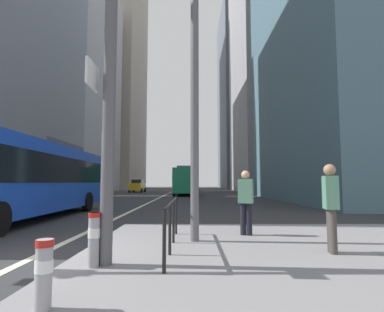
{
  "coord_description": "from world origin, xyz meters",
  "views": [
    {
      "loc": [
        3.23,
        -6.31,
        1.53
      ],
      "look_at": [
        3.04,
        31.43,
        4.78
      ],
      "focal_mm": 28.64,
      "sensor_mm": 36.0,
      "label": 1
    }
  ],
  "objects": [
    {
      "name": "city_bus_red_receding",
      "position": [
        2.43,
        31.48,
        1.84
      ],
      "size": [
        2.76,
        11.15,
        3.4
      ],
      "color": "#198456",
      "rests_on": "ground"
    },
    {
      "name": "office_tower_left_mid",
      "position": [
        -16.0,
        41.9,
        18.33
      ],
      "size": [
        10.46,
        22.11,
        36.66
      ],
      "primitive_type": "cube",
      "color": "#9E9EA3",
      "rests_on": "ground"
    },
    {
      "name": "lane_centre_line",
      "position": [
        0.0,
        30.0,
        0.01
      ],
      "size": [
        0.2,
        80.0,
        0.01
      ],
      "primitive_type": "cube",
      "color": "beige",
      "rests_on": "ground"
    },
    {
      "name": "car_oncoming_mid",
      "position": [
        -5.22,
        41.32,
        0.99
      ],
      "size": [
        2.14,
        4.39,
        1.94
      ],
      "color": "gold",
      "rests_on": "ground"
    },
    {
      "name": "office_tower_left_far",
      "position": [
        -16.0,
        67.49,
        27.31
      ],
      "size": [
        12.86,
        22.7,
        54.63
      ],
      "primitive_type": "cube",
      "color": "gray",
      "rests_on": "ground"
    },
    {
      "name": "office_tower_right_mid",
      "position": [
        17.0,
        45.94,
        27.52
      ],
      "size": [
        11.98,
        19.99,
        55.03
      ],
      "primitive_type": "cube",
      "color": "#9E9EA3",
      "rests_on": "ground"
    },
    {
      "name": "office_tower_right_far",
      "position": [
        17.0,
        72.94,
        23.61
      ],
      "size": [
        12.15,
        23.45,
        47.22
      ],
      "primitive_type": "cube",
      "color": "slate",
      "rests_on": "ground"
    },
    {
      "name": "bollard_left",
      "position": [
        1.6,
        -2.88,
        0.57
      ],
      "size": [
        0.2,
        0.2,
        0.75
      ],
      "color": "#99999E",
      "rests_on": "median_island"
    },
    {
      "name": "ground_plane",
      "position": [
        0.0,
        20.0,
        0.0
      ],
      "size": [
        160.0,
        160.0,
        0.0
      ],
      "primitive_type": "plane",
      "color": "#303033"
    },
    {
      "name": "median_island",
      "position": [
        5.5,
        -1.0,
        0.07
      ],
      "size": [
        9.0,
        10.0,
        0.15
      ],
      "primitive_type": "cube",
      "color": "gray",
      "rests_on": "ground"
    },
    {
      "name": "car_receding_near",
      "position": [
        3.37,
        47.33,
        0.99
      ],
      "size": [
        2.17,
        4.58,
        1.94
      ],
      "color": "maroon",
      "rests_on": "ground"
    },
    {
      "name": "bollard_right",
      "position": [
        1.61,
        -1.18,
        0.64
      ],
      "size": [
        0.2,
        0.2,
        0.88
      ],
      "color": "#99999E",
      "rests_on": "median_island"
    },
    {
      "name": "pedestrian_walking",
      "position": [
        4.65,
        1.86,
        1.09
      ],
      "size": [
        0.44,
        0.35,
        1.69
      ],
      "color": "black",
      "rests_on": "median_island"
    },
    {
      "name": "street_lamp_post",
      "position": [
        3.29,
        1.04,
        5.28
      ],
      "size": [
        5.5,
        0.32,
        8.0
      ],
      "color": "#56565B",
      "rests_on": "median_island"
    },
    {
      "name": "pedestrian_waiting",
      "position": [
        5.98,
        -0.2,
        1.12
      ],
      "size": [
        0.31,
        0.42,
        1.74
      ],
      "color": "#423D38",
      "rests_on": "median_island"
    },
    {
      "name": "city_bus_blue_oncoming",
      "position": [
        -3.47,
        6.2,
        1.84
      ],
      "size": [
        2.81,
        12.06,
        3.4
      ],
      "color": "blue",
      "rests_on": "ground"
    },
    {
      "name": "pedestrian_railing",
      "position": [
        2.8,
        0.25,
        0.85
      ],
      "size": [
        0.06,
        3.6,
        0.98
      ],
      "color": "black",
      "rests_on": "median_island"
    }
  ]
}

